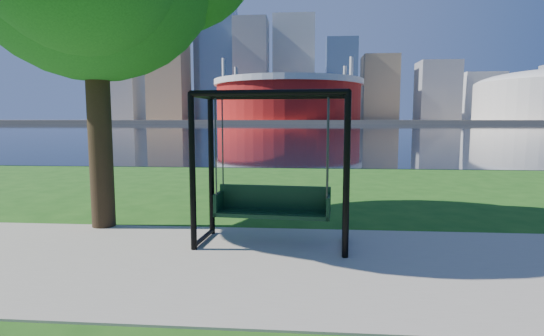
# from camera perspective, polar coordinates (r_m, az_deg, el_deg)

# --- Properties ---
(ground) EXTENTS (900.00, 900.00, 0.00)m
(ground) POSITION_cam_1_polar(r_m,az_deg,el_deg) (6.90, -0.33, -11.49)
(ground) COLOR #1E5114
(ground) RESTS_ON ground
(path) EXTENTS (120.00, 4.00, 0.03)m
(path) POSITION_cam_1_polar(r_m,az_deg,el_deg) (6.42, -0.73, -12.73)
(path) COLOR #9E937F
(path) RESTS_ON ground
(river) EXTENTS (900.00, 180.00, 0.02)m
(river) POSITION_cam_1_polar(r_m,az_deg,el_deg) (108.56, 4.40, 5.37)
(river) COLOR black
(river) RESTS_ON ground
(far_bank) EXTENTS (900.00, 228.00, 2.00)m
(far_bank) POSITION_cam_1_polar(r_m,az_deg,el_deg) (312.54, 4.61, 6.28)
(far_bank) COLOR #937F60
(far_bank) RESTS_ON ground
(stadium) EXTENTS (83.00, 83.00, 32.00)m
(stadium) POSITION_cam_1_polar(r_m,az_deg,el_deg) (242.07, 2.21, 9.37)
(stadium) COLOR maroon
(stadium) RESTS_ON far_bank
(skyline) EXTENTS (392.00, 66.00, 96.50)m
(skyline) POSITION_cam_1_polar(r_m,az_deg,el_deg) (327.71, 3.91, 12.41)
(skyline) COLOR gray
(skyline) RESTS_ON far_bank
(swing) EXTENTS (2.61, 1.30, 2.59)m
(swing) POSITION_cam_1_polar(r_m,az_deg,el_deg) (7.09, 0.10, -0.62)
(swing) COLOR black
(swing) RESTS_ON ground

